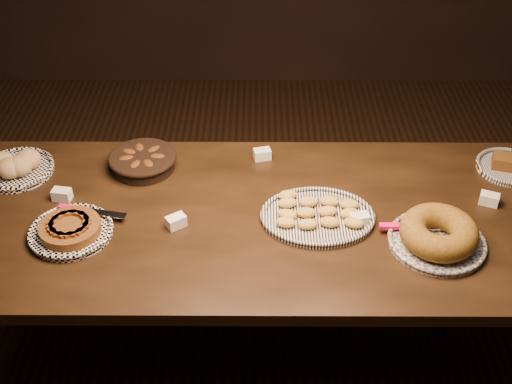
{
  "coord_description": "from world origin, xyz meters",
  "views": [
    {
      "loc": [
        -0.03,
        -1.86,
        2.3
      ],
      "look_at": [
        -0.03,
        0.05,
        0.82
      ],
      "focal_mm": 45.0,
      "sensor_mm": 36.0,
      "label": 1
    }
  ],
  "objects_px": {
    "buffet_table": "(265,230)",
    "madeleine_platter": "(317,215)",
    "apple_tart_plate": "(71,230)",
    "bundt_cake_plate": "(438,235)"
  },
  "relations": [
    {
      "from": "apple_tart_plate",
      "to": "bundt_cake_plate",
      "type": "bearing_deg",
      "value": 22.21
    },
    {
      "from": "madeleine_platter",
      "to": "bundt_cake_plate",
      "type": "xyz_separation_m",
      "value": [
        0.41,
        -0.14,
        0.03
      ]
    },
    {
      "from": "apple_tart_plate",
      "to": "buffet_table",
      "type": "bearing_deg",
      "value": 33.57
    },
    {
      "from": "buffet_table",
      "to": "apple_tart_plate",
      "type": "xyz_separation_m",
      "value": [
        -0.7,
        -0.11,
        0.1
      ]
    },
    {
      "from": "apple_tart_plate",
      "to": "madeleine_platter",
      "type": "xyz_separation_m",
      "value": [
        0.9,
        0.09,
        -0.0
      ]
    },
    {
      "from": "madeleine_platter",
      "to": "bundt_cake_plate",
      "type": "distance_m",
      "value": 0.44
    },
    {
      "from": "buffet_table",
      "to": "bundt_cake_plate",
      "type": "xyz_separation_m",
      "value": [
        0.61,
        -0.16,
        0.12
      ]
    },
    {
      "from": "madeleine_platter",
      "to": "buffet_table",
      "type": "bearing_deg",
      "value": 161.6
    },
    {
      "from": "buffet_table",
      "to": "madeleine_platter",
      "type": "relative_size",
      "value": 5.67
    },
    {
      "from": "buffet_table",
      "to": "madeleine_platter",
      "type": "height_order",
      "value": "madeleine_platter"
    }
  ]
}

